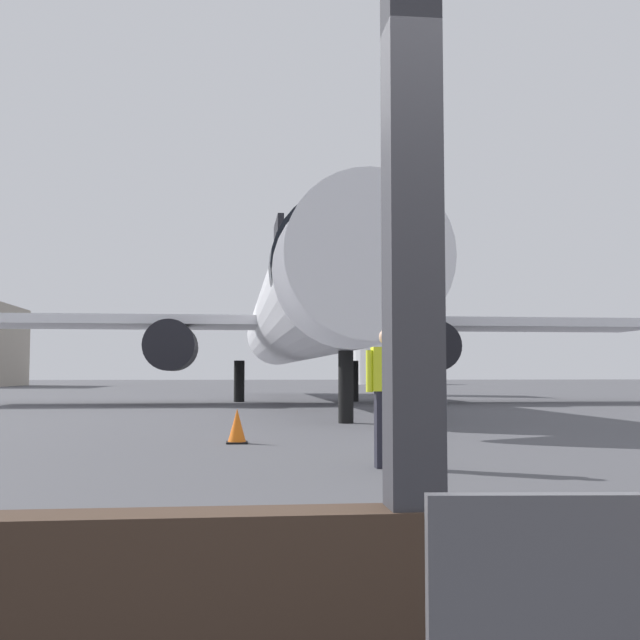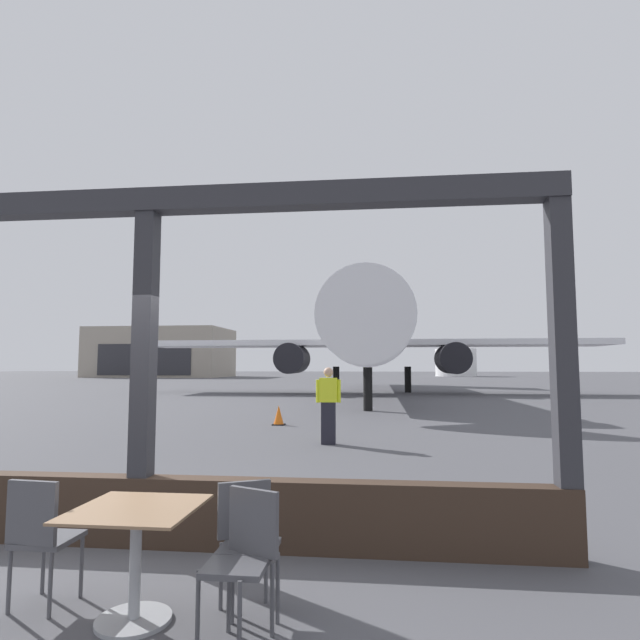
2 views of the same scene
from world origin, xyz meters
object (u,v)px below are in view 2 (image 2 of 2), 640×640
at_px(cafe_chair_window_left, 247,534).
at_px(airplane, 371,339).
at_px(cafe_chair_aisle_left, 244,549).
at_px(distant_hangar, 162,353).
at_px(ground_crew_worker, 328,404).
at_px(fuel_storage_tank, 456,363).
at_px(dining_table, 136,551).
at_px(traffic_cone, 279,416).
at_px(cafe_chair_window_right, 41,531).

height_order(cafe_chair_window_left, airplane, airplane).
relative_size(cafe_chair_aisle_left, distant_hangar, 0.05).
relative_size(cafe_chair_window_left, ground_crew_worker, 0.52).
relative_size(cafe_chair_window_left, airplane, 0.03).
bearing_deg(cafe_chair_aisle_left, fuel_storage_tank, 80.69).
relative_size(cafe_chair_aisle_left, ground_crew_worker, 0.53).
xyz_separation_m(dining_table, airplane, (1.33, 30.06, 3.03)).
xyz_separation_m(traffic_cone, distant_hangar, (-30.82, 63.04, 3.52)).
height_order(dining_table, airplane, airplane).
bearing_deg(ground_crew_worker, traffic_cone, 116.87).
bearing_deg(dining_table, airplane, 87.47).
distance_m(cafe_chair_window_right, fuel_storage_tank, 86.11).
height_order(ground_crew_worker, distant_hangar, distant_hangar).
bearing_deg(dining_table, fuel_storage_tank, 80.15).
xyz_separation_m(cafe_chair_aisle_left, distant_hangar, (-32.89, 75.05, 3.24)).
bearing_deg(airplane, cafe_chair_aisle_left, -90.98).
bearing_deg(ground_crew_worker, cafe_chair_window_left, -88.92).
xyz_separation_m(cafe_chair_aisle_left, ground_crew_worker, (-0.22, 8.37, 0.35)).
bearing_deg(cafe_chair_window_left, distant_hangar, 113.72).
distance_m(traffic_cone, distant_hangar, 70.26).
xyz_separation_m(traffic_cone, fuel_storage_tank, (15.98, 72.85, 2.00)).
xyz_separation_m(airplane, ground_crew_worker, (-0.74, -21.79, -2.60)).
height_order(cafe_chair_window_right, distant_hangar, distant_hangar).
distance_m(cafe_chair_window_right, traffic_cone, 11.85).
bearing_deg(cafe_chair_window_right, cafe_chair_aisle_left, -6.40).
xyz_separation_m(cafe_chair_window_left, cafe_chair_aisle_left, (0.07, -0.34, 0.01)).
distance_m(dining_table, distant_hangar, 81.61).
distance_m(cafe_chair_aisle_left, airplane, 30.30).
distance_m(ground_crew_worker, distant_hangar, 74.32).
relative_size(cafe_chair_window_right, cafe_chair_aisle_left, 1.02).
distance_m(cafe_chair_window_right, distant_hangar, 81.22).
height_order(cafe_chair_window_right, cafe_chair_aisle_left, cafe_chair_window_right).
height_order(ground_crew_worker, fuel_storage_tank, fuel_storage_tank).
height_order(dining_table, cafe_chair_window_right, cafe_chair_window_right).
xyz_separation_m(airplane, distant_hangar, (-33.41, 44.90, 0.29)).
bearing_deg(distant_hangar, dining_table, -66.83).
bearing_deg(fuel_storage_tank, cafe_chair_window_left, -99.39).
xyz_separation_m(airplane, traffic_cone, (-2.59, -18.13, -3.23)).
xyz_separation_m(cafe_chair_window_right, ground_crew_worker, (1.37, 8.19, 0.34)).
bearing_deg(ground_crew_worker, cafe_chair_window_right, -99.49).
distance_m(dining_table, cafe_chair_window_left, 0.78).
distance_m(ground_crew_worker, traffic_cone, 4.14).
relative_size(cafe_chair_window_right, ground_crew_worker, 0.54).
height_order(cafe_chair_window_left, cafe_chair_window_right, cafe_chair_window_right).
relative_size(traffic_cone, distant_hangar, 0.03).
bearing_deg(cafe_chair_window_right, ground_crew_worker, 80.51).
bearing_deg(cafe_chair_aisle_left, cafe_chair_window_right, 173.60).
xyz_separation_m(dining_table, cafe_chair_window_left, (0.74, 0.24, 0.07)).
xyz_separation_m(ground_crew_worker, traffic_cone, (-1.85, 3.65, -0.63)).
bearing_deg(fuel_storage_tank, cafe_chair_aisle_left, -99.31).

